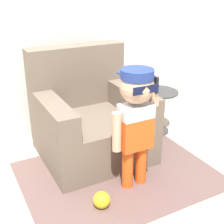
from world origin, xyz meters
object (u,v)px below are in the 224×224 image
(side_table, at_px, (158,107))
(person_child, at_px, (136,112))
(armchair, at_px, (90,119))
(toy_ball, at_px, (102,200))

(side_table, bearing_deg, person_child, -135.87)
(armchair, bearing_deg, person_child, -81.94)
(armchair, xyz_separation_m, person_child, (0.10, -0.68, 0.32))
(person_child, distance_m, side_table, 1.15)
(toy_ball, bearing_deg, side_table, 37.75)
(person_child, height_order, toy_ball, person_child)
(person_child, height_order, side_table, person_child)
(person_child, bearing_deg, toy_ball, -159.67)
(side_table, xyz_separation_m, toy_ball, (-1.15, -0.89, -0.23))
(person_child, bearing_deg, side_table, 44.13)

